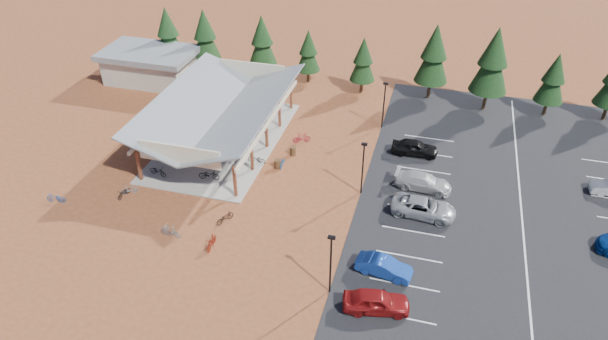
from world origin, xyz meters
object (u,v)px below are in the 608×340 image
at_px(bike_7, 250,114).
at_px(bike_4, 209,175).
at_px(bike_3, 223,103).
at_px(bike_15, 302,138).
at_px(bike_14, 282,163).
at_px(lamp_post_1, 363,165).
at_px(outbuilding, 150,65).
at_px(car_0, 376,301).
at_px(bike_11, 211,242).
at_px(car_4, 415,147).
at_px(lamp_post_2, 384,102).
at_px(car_2, 424,208).
at_px(bike_6, 258,128).
at_px(bike_9, 130,190).
at_px(bike_1, 195,148).
at_px(bike_2, 203,127).
at_px(trash_bin_1, 293,151).
at_px(bike_12, 225,217).
at_px(bike_pavilion, 221,107).
at_px(car_3, 423,182).
at_px(bike_5, 235,152).
at_px(lamp_post_0, 331,261).
at_px(bike_0, 158,171).
at_px(bike_10, 56,198).
at_px(bike_16, 257,159).
at_px(bike_13, 171,231).
at_px(trash_bin_0, 277,164).
at_px(bike_8, 124,193).

bearing_deg(bike_7, bike_4, 163.90).
xyz_separation_m(bike_3, bike_15, (10.46, -4.75, -0.07)).
bearing_deg(bike_14, bike_3, 130.92).
bearing_deg(lamp_post_1, outbuilding, 151.11).
distance_m(outbuilding, car_0, 43.32).
relative_size(bike_11, car_4, 0.41).
height_order(lamp_post_2, car_2, lamp_post_2).
height_order(bike_3, bike_11, bike_3).
relative_size(bike_6, car_4, 0.40).
bearing_deg(bike_9, bike_11, -146.69).
bearing_deg(outbuilding, bike_4, -49.12).
bearing_deg(lamp_post_1, bike_1, 173.30).
bearing_deg(bike_2, bike_1, -179.76).
distance_m(trash_bin_1, bike_12, 11.47).
height_order(bike_14, car_2, car_2).
distance_m(bike_pavilion, car_3, 20.59).
relative_size(lamp_post_2, bike_5, 3.33).
relative_size(lamp_post_0, lamp_post_2, 1.00).
distance_m(bike_3, bike_7, 4.13).
height_order(bike_3, bike_6, bike_3).
distance_m(lamp_post_1, car_4, 8.78).
relative_size(bike_6, bike_11, 0.97).
relative_size(bike_0, bike_9, 1.22).
xyz_separation_m(bike_4, bike_11, (3.81, -8.23, -0.06)).
bearing_deg(car_3, outbuilding, 72.71).
bearing_deg(bike_10, bike_0, 124.87).
xyz_separation_m(bike_14, bike_16, (-2.48, -0.15, 0.05)).
distance_m(lamp_post_2, bike_12, 21.48).
bearing_deg(lamp_post_1, bike_6, 148.54).
relative_size(bike_2, bike_13, 0.99).
xyz_separation_m(trash_bin_0, bike_13, (-5.14, -11.49, 0.10)).
height_order(trash_bin_1, bike_12, trash_bin_1).
relative_size(bike_3, car_0, 0.38).
xyz_separation_m(bike_6, bike_8, (-7.55, -13.52, -0.15)).
relative_size(bike_4, bike_7, 1.13).
relative_size(bike_10, bike_15, 0.97).
xyz_separation_m(outbuilding, bike_0, (10.61, -18.44, -1.44)).
xyz_separation_m(trash_bin_0, car_3, (13.43, 0.28, 0.31)).
height_order(trash_bin_0, car_2, car_2).
xyz_separation_m(bike_13, car_3, (18.57, 11.77, 0.22)).
bearing_deg(bike_4, bike_1, 33.31).
xyz_separation_m(outbuilding, bike_6, (16.77, -8.52, -1.47)).
relative_size(bike_1, bike_7, 1.07).
bearing_deg(car_2, trash_bin_0, 80.22).
bearing_deg(bike_pavilion, bike_14, -21.98).
xyz_separation_m(bike_9, bike_16, (9.10, 7.53, -0.00)).
height_order(lamp_post_2, bike_4, lamp_post_2).
height_order(lamp_post_0, bike_14, lamp_post_0).
distance_m(lamp_post_2, bike_5, 16.11).
bearing_deg(bike_pavilion, lamp_post_2, 25.02).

